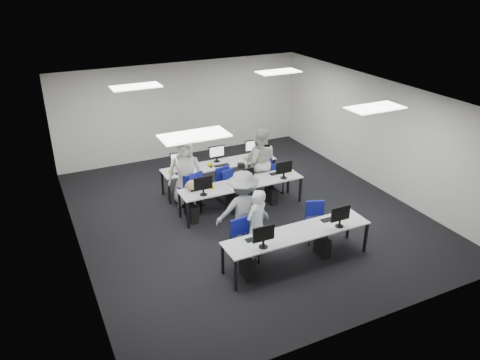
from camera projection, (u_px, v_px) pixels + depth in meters
name	position (u px, v px, depth m)	size (l,w,h in m)	color
room	(246.00, 157.00, 11.16)	(9.00, 9.02, 3.00)	black
ceiling_panels	(246.00, 96.00, 10.54)	(5.20, 4.60, 0.02)	white
desk_front	(298.00, 234.00, 9.54)	(3.20, 0.70, 0.73)	#B7B9BC
desk_mid	(242.00, 185.00, 11.66)	(3.20, 0.70, 0.73)	#B7B9BC
desk_back	(219.00, 165.00, 12.81)	(3.20, 0.70, 0.73)	#B7B9BC
equipment_front	(289.00, 250.00, 9.58)	(2.51, 0.41, 1.19)	#0E61B7
equipment_mid	(235.00, 198.00, 11.71)	(2.91, 0.41, 1.19)	white
equipment_back	(226.00, 175.00, 13.03)	(2.91, 0.41, 1.19)	white
chair_0	(244.00, 249.00, 9.75)	(0.50, 0.53, 0.93)	navy
chair_1	(316.00, 229.00, 10.51)	(0.57, 0.59, 0.90)	navy
chair_2	(192.00, 200.00, 11.80)	(0.57, 0.60, 0.91)	navy
chair_3	(227.00, 191.00, 12.28)	(0.52, 0.56, 0.90)	navy
chair_4	(271.00, 183.00, 12.66)	(0.61, 0.64, 0.98)	navy
chair_5	(191.00, 195.00, 12.01)	(0.62, 0.65, 0.97)	navy
chair_6	(223.00, 188.00, 12.47)	(0.51, 0.54, 0.84)	navy
chair_7	(267.00, 181.00, 12.89)	(0.49, 0.51, 0.81)	navy
handbag	(191.00, 185.00, 11.23)	(0.32, 0.20, 0.26)	#96784D
student_0	(257.00, 224.00, 9.68)	(0.57, 0.38, 1.57)	beige
student_1	(260.00, 161.00, 12.48)	(0.89, 0.69, 1.83)	beige
student_2	(185.00, 172.00, 11.85)	(0.89, 0.58, 1.82)	beige
student_3	(258.00, 164.00, 12.55)	(0.96, 0.40, 1.64)	beige
photographer	(243.00, 211.00, 9.98)	(1.17, 0.67, 1.81)	gray
dslr_camera	(241.00, 166.00, 9.73)	(0.14, 0.18, 0.10)	black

